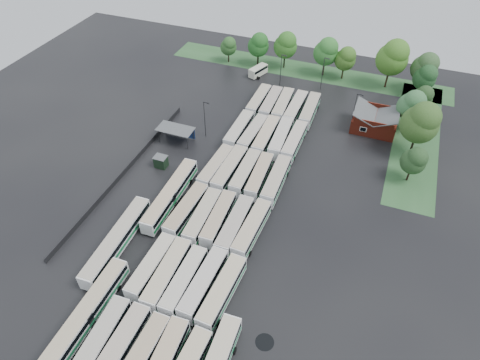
% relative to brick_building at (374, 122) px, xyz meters
% --- Properties ---
extents(ground, '(160.00, 160.00, 0.00)m').
position_rel_brick_building_xyz_m(ground, '(-24.00, -42.77, -1.87)').
color(ground, black).
rests_on(ground, ground).
extents(brick_building, '(10.07, 8.60, 5.39)m').
position_rel_brick_building_xyz_m(brick_building, '(0.00, 0.00, 0.00)').
color(brick_building, maroon).
rests_on(brick_building, ground).
extents(wash_shed, '(8.20, 4.20, 3.58)m').
position_rel_brick_building_xyz_m(wash_shed, '(-41.20, -20.74, 1.12)').
color(wash_shed, '#2D2D30').
rests_on(wash_shed, ground).
extents(utility_hut, '(2.70, 2.20, 2.62)m').
position_rel_brick_building_xyz_m(utility_hut, '(-40.20, -30.17, -0.55)').
color(utility_hut, black).
rests_on(utility_hut, ground).
extents(grass_strip_north, '(80.00, 10.00, 0.01)m').
position_rel_brick_building_xyz_m(grass_strip_north, '(-22.00, 22.03, -1.86)').
color(grass_strip_north, '#2D5A2D').
rests_on(grass_strip_north, ground).
extents(grass_strip_east, '(10.00, 50.00, 0.01)m').
position_rel_brick_building_xyz_m(grass_strip_east, '(10.00, 0.03, -1.86)').
color(grass_strip_east, '#2D5A2D').
rests_on(grass_strip_east, ground).
extents(west_fence, '(0.10, 50.00, 1.20)m').
position_rel_brick_building_xyz_m(west_fence, '(-46.20, -34.77, -1.27)').
color(west_fence, '#2D2D30').
rests_on(west_fence, ground).
extents(bus_r0c0, '(3.25, 12.83, 3.54)m').
position_rel_brick_building_xyz_m(bus_r0c0, '(-28.58, -68.63, 0.08)').
color(bus_r0c0, white).
rests_on(bus_r0c0, ground).
extents(bus_r0c1, '(2.80, 13.07, 3.64)m').
position_rel_brick_building_xyz_m(bus_r0c1, '(-25.36, -68.83, 0.14)').
color(bus_r0c1, white).
rests_on(bus_r0c1, ground).
extents(bus_r0c2, '(2.85, 12.76, 3.55)m').
position_rel_brick_building_xyz_m(bus_r0c2, '(-21.94, -68.95, 0.08)').
color(bus_r0c2, white).
rests_on(bus_r0c2, ground).
extents(bus_r1c0, '(2.79, 12.42, 3.45)m').
position_rel_brick_building_xyz_m(bus_r1c0, '(-28.23, -54.95, 0.03)').
color(bus_r1c0, white).
rests_on(bus_r1c0, ground).
extents(bus_r1c1, '(3.08, 13.14, 3.64)m').
position_rel_brick_building_xyz_m(bus_r1c1, '(-25.09, -55.34, 0.14)').
color(bus_r1c1, white).
rests_on(bus_r1c1, ground).
extents(bus_r1c2, '(2.68, 12.45, 3.46)m').
position_rel_brick_building_xyz_m(bus_r1c2, '(-22.01, -55.51, 0.04)').
color(bus_r1c2, white).
rests_on(bus_r1c2, ground).
extents(bus_r1c3, '(3.18, 12.99, 3.59)m').
position_rel_brick_building_xyz_m(bus_r1c3, '(-18.90, -54.92, 0.11)').
color(bus_r1c3, white).
rests_on(bus_r1c3, ground).
extents(bus_r1c4, '(3.38, 13.14, 3.63)m').
position_rel_brick_building_xyz_m(bus_r1c4, '(-15.56, -55.31, 0.13)').
color(bus_r1c4, white).
rests_on(bus_r1c4, ground).
extents(bus_r2c0, '(3.31, 12.97, 3.58)m').
position_rel_brick_building_xyz_m(bus_r2c0, '(-28.50, -41.52, 0.10)').
color(bus_r2c0, white).
rests_on(bus_r2c0, ground).
extents(bus_r2c1, '(3.03, 12.60, 3.49)m').
position_rel_brick_building_xyz_m(bus_r2c1, '(-25.06, -41.83, 0.05)').
color(bus_r2c1, white).
rests_on(bus_r2c1, ground).
extents(bus_r2c2, '(3.10, 12.48, 3.45)m').
position_rel_brick_building_xyz_m(bus_r2c2, '(-22.16, -41.29, 0.03)').
color(bus_r2c2, white).
rests_on(bus_r2c2, ground).
extents(bus_r2c3, '(2.81, 12.93, 3.60)m').
position_rel_brick_building_xyz_m(bus_r2c3, '(-18.77, -41.84, 0.11)').
color(bus_r2c3, white).
rests_on(bus_r2c3, ground).
extents(bus_r2c4, '(3.24, 12.95, 3.58)m').
position_rel_brick_building_xyz_m(bus_r2c4, '(-15.67, -41.50, 0.10)').
color(bus_r2c4, white).
rests_on(bus_r2c4, ground).
extents(bus_r3c0, '(3.24, 12.46, 3.44)m').
position_rel_brick_building_xyz_m(bus_r3c0, '(-28.32, -28.22, 0.02)').
color(bus_r3c0, white).
rests_on(bus_r3c0, ground).
extents(bus_r3c1, '(3.10, 13.12, 3.63)m').
position_rel_brick_building_xyz_m(bus_r3c1, '(-25.37, -28.00, 0.13)').
color(bus_r3c1, white).
rests_on(bus_r3c1, ground).
extents(bus_r3c2, '(2.69, 12.43, 3.46)m').
position_rel_brick_building_xyz_m(bus_r3c2, '(-22.07, -27.67, 0.03)').
color(bus_r3c2, white).
rests_on(bus_r3c2, ground).
extents(bus_r3c3, '(3.15, 12.48, 3.45)m').
position_rel_brick_building_xyz_m(bus_r3c3, '(-19.00, -27.69, 0.03)').
color(bus_r3c3, white).
rests_on(bus_r3c3, ground).
extents(bus_r3c4, '(2.99, 13.05, 3.62)m').
position_rel_brick_building_xyz_m(bus_r3c4, '(-15.45, -27.79, 0.12)').
color(bus_r3c4, white).
rests_on(bus_r3c4, ground).
extents(bus_r4c0, '(2.78, 12.77, 3.55)m').
position_rel_brick_building_xyz_m(bus_r4c0, '(-28.50, -14.45, 0.09)').
color(bus_r4c0, white).
rests_on(bus_r4c0, ground).
extents(bus_r4c1, '(3.22, 12.51, 3.45)m').
position_rel_brick_building_xyz_m(bus_r4c1, '(-25.10, -14.52, 0.03)').
color(bus_r4c1, white).
rests_on(bus_r4c1, ground).
extents(bus_r4c2, '(2.91, 13.00, 3.61)m').
position_rel_brick_building_xyz_m(bus_r4c2, '(-21.98, -14.58, 0.12)').
color(bus_r4c2, white).
rests_on(bus_r4c2, ground).
extents(bus_r4c3, '(3.30, 13.07, 3.61)m').
position_rel_brick_building_xyz_m(bus_r4c3, '(-18.68, -14.03, 0.12)').
color(bus_r4c3, white).
rests_on(bus_r4c3, ground).
extents(bus_r4c4, '(2.76, 12.70, 3.53)m').
position_rel_brick_building_xyz_m(bus_r4c4, '(-15.54, -14.05, 0.08)').
color(bus_r4c4, white).
rests_on(bus_r4c4, ground).
extents(bus_r5c0, '(2.67, 12.41, 3.45)m').
position_rel_brick_building_xyz_m(bus_r5c0, '(-28.42, -0.95, 0.03)').
color(bus_r5c0, white).
rests_on(bus_r5c0, ground).
extents(bus_r5c1, '(3.00, 12.54, 3.47)m').
position_rel_brick_building_xyz_m(bus_r5c1, '(-25.23, -0.94, 0.04)').
color(bus_r5c1, white).
rests_on(bus_r5c1, ground).
extents(bus_r5c2, '(3.23, 12.79, 3.53)m').
position_rel_brick_building_xyz_m(bus_r5c2, '(-22.15, -0.82, 0.08)').
color(bus_r5c2, white).
rests_on(bus_r5c2, ground).
extents(bus_r5c3, '(2.89, 12.78, 3.55)m').
position_rel_brick_building_xyz_m(bus_r5c3, '(-18.88, -0.96, 0.09)').
color(bus_r5c3, white).
rests_on(bus_r5c3, ground).
extents(bus_r5c4, '(3.02, 12.81, 3.55)m').
position_rel_brick_building_xyz_m(bus_r5c4, '(-15.40, -0.68, 0.09)').
color(bus_r5c4, white).
rests_on(bus_r5c4, ground).
extents(artic_bus_west_a, '(2.81, 18.68, 3.46)m').
position_rel_brick_building_xyz_m(artic_bus_west_a, '(-32.92, -65.69, 0.05)').
color(artic_bus_west_a, white).
rests_on(artic_bus_west_a, ground).
extents(artic_bus_west_b, '(3.02, 19.01, 3.52)m').
position_rel_brick_building_xyz_m(artic_bus_west_b, '(-33.20, -38.93, 0.09)').
color(artic_bus_west_b, white).
rests_on(artic_bus_west_b, ground).
extents(artic_bus_west_c, '(3.39, 19.27, 3.56)m').
position_rel_brick_building_xyz_m(artic_bus_west_c, '(-36.47, -52.35, 0.11)').
color(artic_bus_west_c, white).
rests_on(artic_bus_west_c, ground).
extents(minibus, '(4.14, 6.36, 2.61)m').
position_rel_brick_building_xyz_m(minibus, '(-33.94, 14.56, -0.42)').
color(minibus, silver).
rests_on(minibus, ground).
extents(tree_north_0, '(4.70, 4.69, 7.77)m').
position_rel_brick_building_xyz_m(tree_north_0, '(-44.61, 19.08, 3.13)').
color(tree_north_0, black).
rests_on(tree_north_0, ground).
extents(tree_north_1, '(5.99, 5.99, 9.92)m').
position_rel_brick_building_xyz_m(tree_north_1, '(-35.90, 20.24, 4.52)').
color(tree_north_1, black).
rests_on(tree_north_1, ground).
extents(tree_north_2, '(6.56, 6.56, 10.86)m').
position_rel_brick_building_xyz_m(tree_north_2, '(-28.34, 21.48, 5.12)').
color(tree_north_2, black).
rests_on(tree_north_2, ground).
extents(tree_north_3, '(6.73, 6.73, 11.14)m').
position_rel_brick_building_xyz_m(tree_north_3, '(-16.82, 21.30, 5.30)').
color(tree_north_3, black).
rests_on(tree_north_3, ground).
extents(tree_north_4, '(5.73, 5.73, 9.48)m').
position_rel_brick_building_xyz_m(tree_north_4, '(-11.40, 21.19, 4.23)').
color(tree_north_4, '#332416').
rests_on(tree_north_4, ground).
extents(tree_north_5, '(8.25, 8.25, 13.66)m').
position_rel_brick_building_xyz_m(tree_north_5, '(0.47, 20.77, 6.92)').
color(tree_north_5, '#382217').
rests_on(tree_north_5, ground).
extents(tree_north_6, '(6.76, 6.76, 11.20)m').
position_rel_brick_building_xyz_m(tree_north_6, '(8.76, 21.47, 5.34)').
color(tree_north_6, black).
rests_on(tree_north_6, ground).
extents(tree_east_0, '(5.11, 5.11, 8.47)m').
position_rel_brick_building_xyz_m(tree_east_0, '(9.29, -16.00, 3.58)').
color(tree_east_0, black).
rests_on(tree_east_0, ground).
extents(tree_east_1, '(8.00, 8.00, 13.25)m').
position_rel_brick_building_xyz_m(tree_east_1, '(9.16, -6.74, 6.66)').
color(tree_east_1, black).
rests_on(tree_east_1, ground).
extents(tree_east_2, '(6.29, 6.29, 10.42)m').
position_rel_brick_building_xyz_m(tree_east_2, '(7.08, 2.60, 4.84)').
color(tree_east_2, '#2F2015').
rests_on(tree_east_2, ground).
extents(tree_east_3, '(5.08, 5.08, 8.41)m').
position_rel_brick_building_xyz_m(tree_east_3, '(9.32, 9.33, 3.54)').
color(tree_east_3, black).
rests_on(tree_east_3, ground).
extents(tree_east_4, '(5.74, 5.74, 9.51)m').
position_rel_brick_building_xyz_m(tree_east_4, '(9.28, 18.15, 4.25)').
color(tree_east_4, '#3D2E1F').
rests_on(tree_east_4, ground).
extents(lamp_post_ne, '(1.52, 0.30, 9.86)m').
position_rel_brick_building_xyz_m(lamp_post_ne, '(-4.84, -2.44, 3.86)').
color(lamp_post_ne, '#2D2D30').
rests_on(lamp_post_ne, ground).
extents(lamp_post_nw, '(1.43, 0.28, 9.30)m').
position_rel_brick_building_xyz_m(lamp_post_nw, '(-35.73, -16.88, 3.53)').
color(lamp_post_nw, '#2D2D30').
rests_on(lamp_post_nw, ground).
extents(lamp_post_back_w, '(1.44, 0.28, 9.33)m').
position_rel_brick_building_xyz_m(lamp_post_back_w, '(-26.28, 10.73, 3.55)').
color(lamp_post_back_w, '#2D2D30').
rests_on(lamp_post_back_w, ground).
extents(lamp_post_back_e, '(1.41, 0.28, 9.17)m').
position_rel_brick_building_xyz_m(lamp_post_back_e, '(-15.66, 13.33, 3.46)').
color(lamp_post_back_e, '#2D2D30').
rests_on(lamp_post_back_e, ground).
extents(puddle_0, '(5.19, 5.19, 0.01)m').
position_rel_brick_building_xyz_m(puddle_0, '(-27.13, -64.10, -1.86)').
color(puddle_0, black).
rests_on(puddle_0, ground).
extents(puddle_1, '(4.48, 4.48, 0.01)m').
position_rel_brick_building_xyz_m(puddle_1, '(-18.40, -64.79, -1.86)').
color(puddle_1, black).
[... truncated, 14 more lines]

